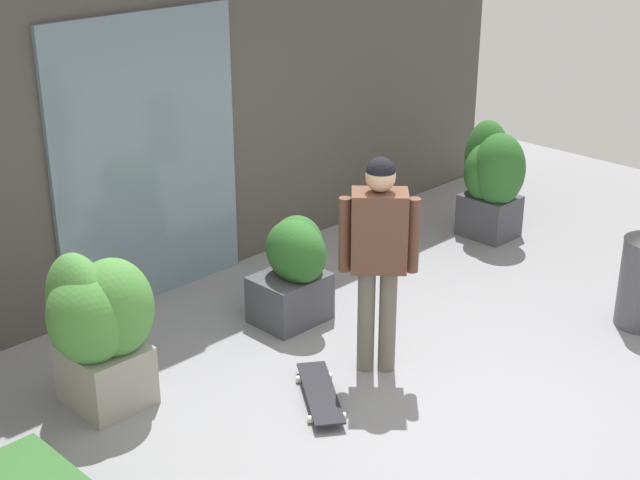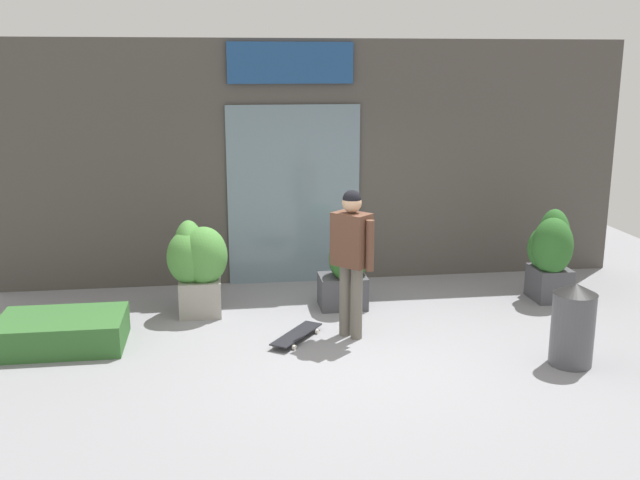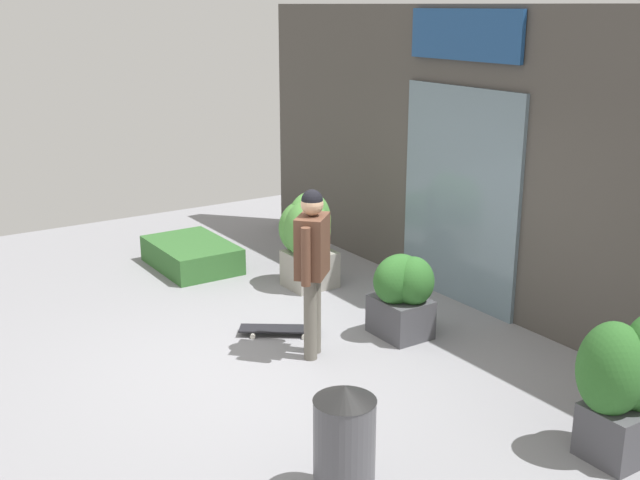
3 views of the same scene
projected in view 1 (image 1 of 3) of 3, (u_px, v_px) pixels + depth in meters
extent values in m
plane|color=gray|center=(408.00, 390.00, 6.76)|extent=(12.00, 12.00, 0.00)
cube|color=#4C4742|center=(166.00, 101.00, 7.93)|extent=(8.74, 0.25, 3.34)
cube|color=slate|center=(148.00, 161.00, 7.78)|extent=(1.83, 0.06, 2.48)
cylinder|color=#666056|center=(387.00, 320.00, 6.89)|extent=(0.13, 0.13, 0.84)
cylinder|color=#666056|center=(366.00, 319.00, 6.90)|extent=(0.13, 0.13, 0.84)
cube|color=brown|center=(379.00, 231.00, 6.62)|extent=(0.46, 0.47, 0.59)
cylinder|color=brown|center=(413.00, 235.00, 6.63)|extent=(0.09, 0.09, 0.56)
cylinder|color=brown|center=(345.00, 235.00, 6.64)|extent=(0.09, 0.09, 0.56)
sphere|color=tan|center=(381.00, 177.00, 6.46)|extent=(0.22, 0.22, 0.22)
sphere|color=black|center=(381.00, 171.00, 6.45)|extent=(0.21, 0.21, 0.21)
cube|color=black|center=(320.00, 392.00, 6.62)|extent=(0.66, 0.81, 0.02)
cylinder|color=silver|center=(344.00, 416.00, 6.41)|extent=(0.06, 0.06, 0.05)
cylinder|color=silver|center=(310.00, 419.00, 6.37)|extent=(0.06, 0.06, 0.05)
cylinder|color=silver|center=(330.00, 376.00, 6.89)|extent=(0.06, 0.06, 0.05)
cylinder|color=silver|center=(298.00, 379.00, 6.86)|extent=(0.06, 0.06, 0.05)
cube|color=#47474C|center=(290.00, 298.00, 7.71)|extent=(0.59, 0.48, 0.41)
ellipsoid|color=#2D6628|center=(296.00, 252.00, 7.52)|extent=(0.41, 0.58, 0.53)
ellipsoid|color=#2D6628|center=(297.00, 246.00, 7.66)|extent=(0.45, 0.44, 0.51)
cube|color=gray|center=(106.00, 374.00, 6.55)|extent=(0.50, 0.57, 0.45)
ellipsoid|color=#4C8C3D|center=(88.00, 317.00, 6.26)|extent=(0.55, 0.59, 0.67)
ellipsoid|color=#4C8C3D|center=(79.00, 307.00, 6.30)|extent=(0.38, 0.60, 0.77)
ellipsoid|color=#4C8C3D|center=(113.00, 308.00, 6.34)|extent=(0.57, 0.56, 0.71)
cube|color=#47474C|center=(489.00, 215.00, 9.44)|extent=(0.45, 0.52, 0.43)
ellipsoid|color=#2D6628|center=(487.00, 159.00, 9.36)|extent=(0.41, 0.48, 0.80)
ellipsoid|color=#2D6628|center=(487.00, 171.00, 9.26)|extent=(0.53, 0.43, 0.60)
ellipsoid|color=#2D6628|center=(499.00, 170.00, 9.14)|extent=(0.52, 0.52, 0.74)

